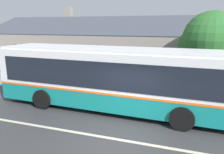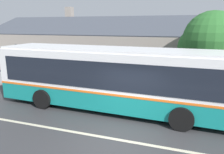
% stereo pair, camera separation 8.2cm
% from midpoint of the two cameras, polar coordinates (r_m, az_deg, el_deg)
% --- Properties ---
extents(ground_plane, '(300.00, 300.00, 0.00)m').
position_cam_midpoint_polar(ground_plane, '(8.47, 1.44, -16.04)').
color(ground_plane, '#38383A').
extents(sidewalk_far, '(60.00, 3.00, 0.15)m').
position_cam_midpoint_polar(sidewalk_far, '(13.84, 8.82, -3.92)').
color(sidewalk_far, gray).
rests_on(sidewalk_far, ground).
extents(lane_divider_stripe, '(60.00, 0.16, 0.01)m').
position_cam_midpoint_polar(lane_divider_stripe, '(8.47, 1.44, -16.02)').
color(lane_divider_stripe, beige).
rests_on(lane_divider_stripe, ground).
extents(community_building, '(26.88, 9.27, 6.01)m').
position_cam_midpoint_polar(community_building, '(21.10, 5.19, 6.91)').
color(community_building, gray).
rests_on(community_building, ground).
extents(transit_bus, '(11.74, 3.04, 3.08)m').
position_cam_midpoint_polar(transit_bus, '(10.84, -0.73, 0.06)').
color(transit_bus, '#147F7A').
rests_on(transit_bus, ground).
extents(bench_by_building, '(1.78, 0.51, 0.94)m').
position_cam_midpoint_polar(bench_by_building, '(17.05, -19.49, 0.50)').
color(bench_by_building, brown).
rests_on(bench_by_building, sidewalk_far).
extents(street_tree_primary, '(3.56, 3.34, 4.99)m').
position_cam_midpoint_polar(street_tree_primary, '(14.18, 23.47, 8.42)').
color(street_tree_primary, '#4C3828').
rests_on(street_tree_primary, ground).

